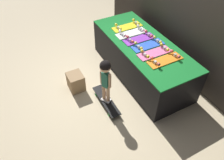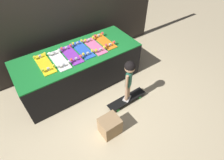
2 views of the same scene
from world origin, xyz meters
name	(u,v)px [view 2 (image 2 of 2)]	position (x,y,z in m)	size (l,w,h in m)	color
ground_plane	(99,101)	(0.00, 0.00, 0.00)	(16.00, 16.00, 0.00)	beige
back_wall	(56,14)	(0.00, 1.40, 1.18)	(4.73, 0.10, 2.36)	#332D28
display_rack	(80,68)	(0.00, 0.67, 0.36)	(2.29, 0.93, 0.72)	black
skateboard_yellow_on_rack	(44,64)	(-0.60, 0.69, 0.74)	(0.21, 0.61, 0.09)	yellow
skateboard_white_on_rack	(59,60)	(-0.36, 0.64, 0.74)	(0.21, 0.61, 0.09)	white
skateboard_purple_on_rack	(71,54)	(-0.12, 0.66, 0.74)	(0.21, 0.61, 0.09)	purple
skateboard_blue_on_rack	(83,49)	(0.12, 0.69, 0.74)	(0.21, 0.61, 0.09)	blue
skateboard_pink_on_rack	(95,46)	(0.36, 0.66, 0.74)	(0.21, 0.61, 0.09)	pink
skateboard_orange_on_rack	(104,41)	(0.60, 0.69, 0.74)	(0.21, 0.61, 0.09)	orange
skateboard_on_floor	(127,99)	(0.42, -0.30, 0.07)	(0.78, 0.18, 0.09)	black
child	(129,75)	(0.42, -0.30, 0.69)	(0.19, 0.17, 0.86)	silver
storage_box	(110,126)	(-0.18, -0.62, 0.16)	(0.30, 0.27, 0.33)	#A37F56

